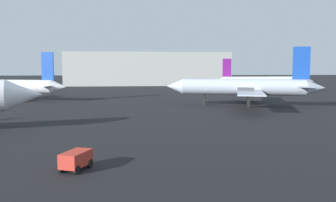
% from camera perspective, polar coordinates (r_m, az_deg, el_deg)
% --- Properties ---
extents(airplane_distant, '(27.61, 28.36, 10.62)m').
position_cam_1_polar(airplane_distant, '(64.57, 12.35, 2.23)').
color(airplane_distant, '#B2BCCC').
rests_on(airplane_distant, ground_plane).
extents(airplane_far_right, '(30.08, 18.49, 9.43)m').
position_cam_1_polar(airplane_far_right, '(103.38, 15.28, 3.04)').
color(airplane_far_right, white).
rests_on(airplane_far_right, ground_plane).
extents(baggage_cart, '(2.15, 2.72, 1.30)m').
position_cam_1_polar(baggage_cart, '(25.30, -14.74, -9.15)').
color(baggage_cart, red).
rests_on(baggage_cart, ground_plane).
extents(terminal_building, '(63.04, 25.64, 12.76)m').
position_cam_1_polar(terminal_building, '(143.86, -3.34, 5.25)').
color(terminal_building, '#B7B7B2').
rests_on(terminal_building, ground_plane).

